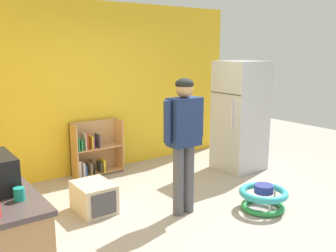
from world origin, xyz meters
TOP-DOWN VIEW (x-y plane):
  - ground_plane at (0.00, 0.00)m, footprint 12.00×12.00m
  - back_wall at (0.00, 2.33)m, footprint 5.20×0.06m
  - refrigerator at (1.86, 1.00)m, footprint 0.73×0.68m
  - bookshelf at (-0.23, 2.14)m, footprint 0.80×0.28m
  - standing_person at (0.01, 0.16)m, footprint 0.57×0.22m
  - baby_walker at (0.88, -0.35)m, footprint 0.60×0.60m
  - pet_carrier at (-0.85, 0.85)m, footprint 0.42×0.55m
  - teal_cup at (-2.04, -0.52)m, footprint 0.08×0.08m

SIDE VIEW (x-z plane):
  - ground_plane at x=0.00m, z-range 0.00..0.00m
  - baby_walker at x=0.88m, z-range 0.00..0.32m
  - pet_carrier at x=-0.85m, z-range 0.00..0.36m
  - bookshelf at x=-0.23m, z-range -0.07..0.78m
  - refrigerator at x=1.86m, z-range 0.00..1.78m
  - teal_cup at x=-2.04m, z-range 0.90..0.99m
  - standing_person at x=0.01m, z-range 0.17..1.81m
  - back_wall at x=0.00m, z-range 0.00..2.70m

